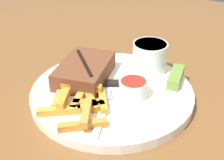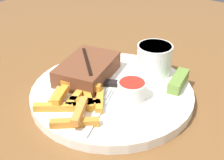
# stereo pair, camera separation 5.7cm
# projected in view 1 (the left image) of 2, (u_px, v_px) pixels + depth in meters

# --- Properties ---
(dining_table) EXTENTS (1.39, 1.32, 0.74)m
(dining_table) POSITION_uv_depth(u_px,v_px,m) (112.00, 124.00, 0.62)
(dining_table) COLOR brown
(dining_table) RESTS_ON ground_plane
(dinner_plate) EXTENTS (0.30, 0.30, 0.02)m
(dinner_plate) POSITION_uv_depth(u_px,v_px,m) (112.00, 93.00, 0.58)
(dinner_plate) COLOR white
(dinner_plate) RESTS_ON dining_table
(steak_portion) EXTENTS (0.15, 0.11, 0.04)m
(steak_portion) POSITION_uv_depth(u_px,v_px,m) (85.00, 71.00, 0.60)
(steak_portion) COLOR brown
(steak_portion) RESTS_ON dinner_plate
(fries_pile) EXTENTS (0.13, 0.12, 0.02)m
(fries_pile) POSITION_uv_depth(u_px,v_px,m) (80.00, 104.00, 0.52)
(fries_pile) COLOR orange
(fries_pile) RESTS_ON dinner_plate
(coleslaw_cup) EXTENTS (0.07, 0.07, 0.06)m
(coleslaw_cup) POSITION_uv_depth(u_px,v_px,m) (150.00, 55.00, 0.62)
(coleslaw_cup) COLOR white
(coleslaw_cup) RESTS_ON dinner_plate
(dipping_sauce_cup) EXTENTS (0.05, 0.05, 0.03)m
(dipping_sauce_cup) POSITION_uv_depth(u_px,v_px,m) (133.00, 88.00, 0.55)
(dipping_sauce_cup) COLOR silver
(dipping_sauce_cup) RESTS_ON dinner_plate
(pickle_spear) EXTENTS (0.07, 0.03, 0.02)m
(pickle_spear) POSITION_uv_depth(u_px,v_px,m) (176.00, 77.00, 0.60)
(pickle_spear) COLOR olive
(pickle_spear) RESTS_ON dinner_plate
(fork_utensil) EXTENTS (0.13, 0.05, 0.00)m
(fork_utensil) POSITION_uv_depth(u_px,v_px,m) (103.00, 114.00, 0.51)
(fork_utensil) COLOR #B7B7BC
(fork_utensil) RESTS_ON dinner_plate
(knife_utensil) EXTENTS (0.09, 0.15, 0.01)m
(knife_utensil) POSITION_uv_depth(u_px,v_px,m) (93.00, 84.00, 0.59)
(knife_utensil) COLOR #B7B7BC
(knife_utensil) RESTS_ON dinner_plate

